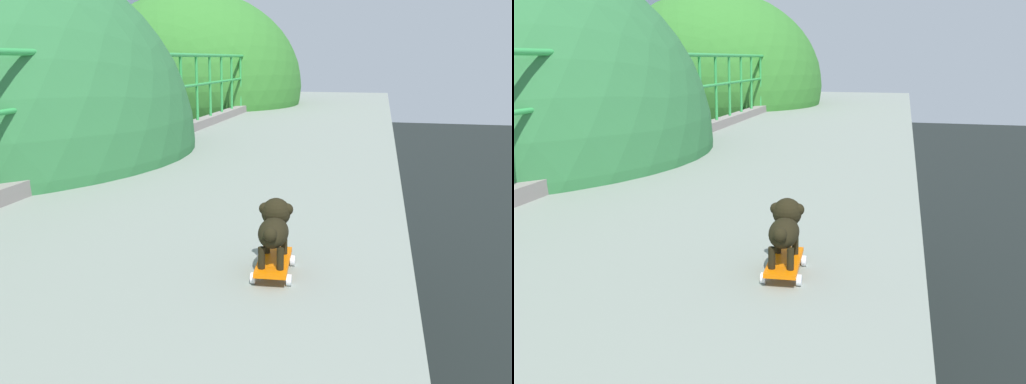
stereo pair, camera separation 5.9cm
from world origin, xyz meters
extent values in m
cylinder|color=green|center=(-0.25, 3.03, 6.58)|extent=(0.04, 0.04, 1.02)
cylinder|color=green|center=(-0.25, 3.71, 6.58)|extent=(0.04, 0.04, 1.02)
cylinder|color=green|center=(-0.25, 4.38, 6.58)|extent=(0.04, 0.04, 1.02)
cylinder|color=green|center=(-0.25, 5.06, 6.58)|extent=(0.04, 0.04, 1.02)
cylinder|color=green|center=(-0.25, 5.73, 6.58)|extent=(0.04, 0.04, 1.02)
cylinder|color=green|center=(-0.25, 6.40, 6.58)|extent=(0.04, 0.04, 1.02)
cylinder|color=green|center=(-0.25, 7.08, 6.58)|extent=(0.04, 0.04, 1.02)
cylinder|color=green|center=(-0.25, 7.75, 6.58)|extent=(0.04, 0.04, 1.02)
cylinder|color=green|center=(-0.25, 8.43, 6.58)|extent=(0.04, 0.04, 1.02)
cylinder|color=green|center=(-0.25, 9.10, 6.58)|extent=(0.04, 0.04, 1.02)
cylinder|color=green|center=(-0.25, 9.77, 6.58)|extent=(0.04, 0.04, 1.02)
cylinder|color=green|center=(-0.25, 10.45, 6.58)|extent=(0.04, 0.04, 1.02)
cylinder|color=green|center=(-0.25, 11.12, 6.58)|extent=(0.04, 0.04, 1.02)
cylinder|color=green|center=(-0.25, 11.80, 6.58)|extent=(0.04, 0.04, 1.02)
cylinder|color=green|center=(-0.25, 12.47, 6.58)|extent=(0.04, 0.04, 1.02)
cylinder|color=green|center=(-0.25, 13.15, 6.58)|extent=(0.04, 0.04, 1.02)
cylinder|color=green|center=(-0.25, 13.82, 6.58)|extent=(0.04, 0.04, 1.02)
cylinder|color=green|center=(-0.25, 14.49, 6.58)|extent=(0.04, 0.04, 1.02)
cylinder|color=green|center=(-0.25, 15.17, 6.58)|extent=(0.04, 0.04, 1.02)
cylinder|color=green|center=(-0.25, 15.84, 6.58)|extent=(0.04, 0.04, 1.02)
cube|color=red|center=(-4.54, 10.56, 0.47)|extent=(1.69, 4.32, 0.56)
cube|color=#1E232B|center=(-4.54, 10.18, 1.01)|extent=(1.45, 2.17, 0.52)
cube|color=silver|center=(-4.54, 10.18, 1.34)|extent=(0.36, 0.16, 0.12)
cylinder|color=black|center=(-3.74, 11.93, 0.31)|extent=(0.21, 0.62, 0.62)
cylinder|color=black|center=(-5.34, 11.93, 0.31)|extent=(0.21, 0.62, 0.62)
cylinder|color=black|center=(-3.74, 9.20, 0.31)|extent=(0.21, 0.62, 0.62)
cylinder|color=black|center=(-5.34, 9.20, 0.31)|extent=(0.21, 0.62, 0.62)
cube|color=gold|center=(-7.99, 14.21, 0.58)|extent=(1.82, 4.17, 0.74)
cube|color=#1E232B|center=(-7.99, 14.54, 1.20)|extent=(1.56, 1.99, 0.49)
cube|color=silver|center=(-7.99, 14.54, 1.52)|extent=(0.36, 0.16, 0.12)
cylinder|color=black|center=(-7.12, 12.96, 0.31)|extent=(0.19, 0.62, 0.62)
cylinder|color=black|center=(-8.86, 12.96, 0.31)|extent=(0.19, 0.62, 0.62)
cylinder|color=black|center=(-7.12, 15.45, 0.31)|extent=(0.19, 0.62, 0.62)
cylinder|color=black|center=(-8.86, 15.45, 0.31)|extent=(0.19, 0.62, 0.62)
cube|color=#1B4B8A|center=(-8.27, 28.22, 1.88)|extent=(2.33, 10.84, 3.20)
cube|color=black|center=(-8.27, 28.22, 2.44)|extent=(2.35, 9.97, 0.70)
cylinder|color=black|center=(-7.15, 32.01, 0.48)|extent=(0.28, 0.96, 0.96)
cylinder|color=black|center=(-9.38, 32.01, 0.48)|extent=(0.28, 0.96, 0.96)
cylinder|color=black|center=(-7.15, 25.24, 0.48)|extent=(0.28, 0.96, 0.96)
cylinder|color=black|center=(-9.38, 25.24, 0.48)|extent=(0.28, 0.96, 0.96)
cylinder|color=#49422C|center=(-1.99, 11.79, 2.45)|extent=(0.38, 0.38, 4.89)
ellipsoid|color=#388130|center=(-1.99, 11.79, 6.37)|extent=(5.40, 5.40, 4.61)
cube|color=orange|center=(2.13, 1.59, 6.01)|extent=(0.20, 0.41, 0.02)
cylinder|color=white|center=(2.21, 1.73, 5.97)|extent=(0.03, 0.06, 0.06)
cylinder|color=white|center=(2.03, 1.71, 5.97)|extent=(0.03, 0.06, 0.06)
cylinder|color=white|center=(2.23, 1.47, 5.97)|extent=(0.03, 0.06, 0.06)
cylinder|color=white|center=(2.05, 1.45, 5.97)|extent=(0.03, 0.06, 0.06)
cylinder|color=black|center=(2.17, 1.69, 6.07)|extent=(0.04, 0.04, 0.11)
cylinder|color=black|center=(2.07, 1.68, 6.07)|extent=(0.04, 0.04, 0.11)
cylinder|color=black|center=(2.19, 1.47, 6.07)|extent=(0.04, 0.04, 0.11)
cylinder|color=black|center=(2.09, 1.46, 6.07)|extent=(0.04, 0.04, 0.11)
ellipsoid|color=black|center=(2.13, 1.57, 6.17)|extent=(0.18, 0.31, 0.14)
sphere|color=black|center=(2.12, 1.70, 6.24)|extent=(0.16, 0.16, 0.16)
ellipsoid|color=black|center=(2.11, 1.77, 6.23)|extent=(0.06, 0.08, 0.05)
sphere|color=black|center=(2.18, 1.70, 6.26)|extent=(0.07, 0.07, 0.07)
sphere|color=black|center=(2.06, 1.69, 6.26)|extent=(0.07, 0.07, 0.07)
sphere|color=black|center=(2.15, 1.42, 6.22)|extent=(0.07, 0.07, 0.07)
camera|label=1|loc=(2.63, -0.90, 7.04)|focal=36.15mm
camera|label=2|loc=(2.69, -0.88, 7.04)|focal=36.15mm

